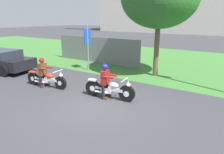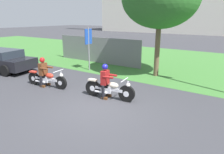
% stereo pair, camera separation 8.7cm
% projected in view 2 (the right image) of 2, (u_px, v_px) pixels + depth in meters
% --- Properties ---
extents(ground, '(120.00, 120.00, 0.00)m').
position_uv_depth(ground, '(95.00, 108.00, 7.41)').
color(ground, '#38383D').
extents(grass_verge, '(60.00, 12.00, 0.01)m').
position_uv_depth(grass_verge, '(178.00, 62.00, 15.06)').
color(grass_verge, '#3D7533').
rests_on(grass_verge, ground).
extents(motorcycle_lead, '(2.15, 0.69, 0.89)m').
position_uv_depth(motorcycle_lead, '(109.00, 89.00, 8.21)').
color(motorcycle_lead, black).
rests_on(motorcycle_lead, ground).
extents(rider_lead, '(0.59, 0.51, 1.41)m').
position_uv_depth(rider_lead, '(105.00, 78.00, 8.16)').
color(rider_lead, black).
rests_on(rider_lead, ground).
extents(motorcycle_follow, '(2.24, 0.70, 0.86)m').
position_uv_depth(motorcycle_follow, '(47.00, 79.00, 9.64)').
color(motorcycle_follow, black).
rests_on(motorcycle_follow, ground).
extents(rider_follow, '(0.59, 0.51, 1.38)m').
position_uv_depth(rider_follow, '(43.00, 70.00, 9.59)').
color(rider_follow, black).
rests_on(rider_follow, ground).
extents(sign_banner, '(0.08, 0.60, 2.60)m').
position_uv_depth(sign_banner, '(89.00, 42.00, 12.33)').
color(sign_banner, gray).
rests_on(sign_banner, ground).
extents(car_parked, '(4.61, 2.41, 1.28)m').
position_uv_depth(car_parked, '(1.00, 60.00, 12.56)').
color(car_parked, black).
rests_on(car_parked, ground).
extents(fence_segment, '(7.00, 0.06, 1.80)m').
position_uv_depth(fence_segment, '(97.00, 50.00, 14.71)').
color(fence_segment, slate).
rests_on(fence_segment, ground).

